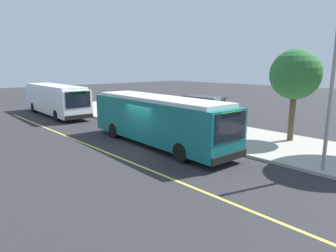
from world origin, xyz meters
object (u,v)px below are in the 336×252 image
transit_bus_second (55,99)px  pedestrian_commuter (225,127)px  waiting_bench (205,124)px  route_sign_post (217,114)px  transit_bus_main (158,119)px

transit_bus_second → pedestrian_commuter: size_ratio=6.58×
transit_bus_second → pedestrian_commuter: transit_bus_second is taller
waiting_bench → pedestrian_commuter: size_ratio=0.95×
transit_bus_second → route_sign_post: same height
transit_bus_main → route_sign_post: same height
transit_bus_second → route_sign_post: 18.13m
pedestrian_commuter → waiting_bench: bearing=149.0°
waiting_bench → pedestrian_commuter: pedestrian_commuter is taller
waiting_bench → pedestrian_commuter: (3.16, -1.89, 0.48)m
waiting_bench → route_sign_post: (2.96, -2.47, 1.32)m
transit_bus_main → pedestrian_commuter: bearing=46.3°
route_sign_post → transit_bus_main: bearing=-137.8°
pedestrian_commuter → transit_bus_second: bearing=-170.4°
transit_bus_main → pedestrian_commuter: 4.09m
waiting_bench → route_sign_post: bearing=-39.9°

